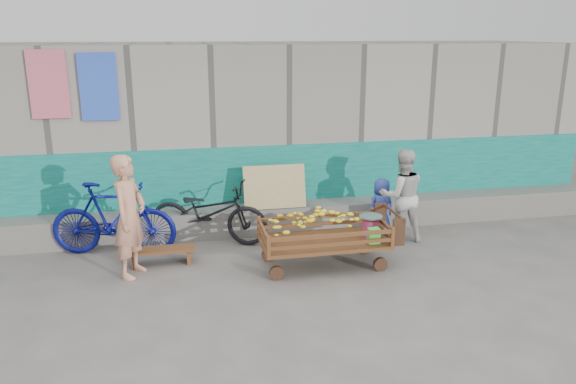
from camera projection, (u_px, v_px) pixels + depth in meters
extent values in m
plane|color=#57544F|center=(283.00, 295.00, 7.06)|extent=(80.00, 80.00, 0.00)
cube|color=gray|center=(241.00, 126.00, 10.50)|extent=(12.00, 3.00, 3.00)
cube|color=#086D5B|center=(253.00, 188.00, 9.30)|extent=(12.00, 0.03, 1.40)
cube|color=#63605C|center=(256.00, 219.00, 9.21)|extent=(12.00, 0.50, 0.45)
cube|color=tan|center=(275.00, 187.00, 8.98)|extent=(1.00, 0.19, 0.68)
cube|color=#D65D78|center=(48.00, 84.00, 8.21)|extent=(0.55, 0.03, 1.00)
cube|color=blue|center=(99.00, 87.00, 8.36)|extent=(0.55, 0.03, 1.00)
cube|color=brown|center=(324.00, 242.00, 7.85)|extent=(1.76, 0.88, 0.05)
cylinder|color=#321E13|center=(276.00, 273.00, 7.47)|extent=(0.20, 0.06, 0.20)
cube|color=brown|center=(269.00, 246.00, 7.25)|extent=(0.05, 0.05, 0.27)
cylinder|color=#321E13|center=(268.00, 255.00, 8.08)|extent=(0.20, 0.06, 0.20)
cube|color=brown|center=(259.00, 225.00, 8.02)|extent=(0.05, 0.05, 0.27)
cylinder|color=#321E13|center=(380.00, 264.00, 7.76)|extent=(0.20, 0.06, 0.20)
cube|color=brown|center=(392.00, 237.00, 7.58)|extent=(0.05, 0.05, 0.27)
cylinder|color=#321E13|center=(365.00, 247.00, 8.36)|extent=(0.20, 0.06, 0.20)
cube|color=brown|center=(372.00, 218.00, 8.35)|extent=(0.05, 0.05, 0.27)
cube|color=brown|center=(332.00, 244.00, 7.43)|extent=(1.70, 0.04, 0.05)
cube|color=brown|center=(332.00, 236.00, 7.39)|extent=(1.70, 0.04, 0.05)
cube|color=brown|center=(316.00, 224.00, 8.20)|extent=(1.70, 0.04, 0.05)
cube|color=brown|center=(317.00, 216.00, 8.17)|extent=(1.70, 0.04, 0.05)
cube|color=brown|center=(264.00, 238.00, 7.65)|extent=(0.04, 0.82, 0.05)
cube|color=brown|center=(263.00, 230.00, 7.62)|extent=(0.04, 0.82, 0.05)
cube|color=brown|center=(381.00, 229.00, 7.98)|extent=(0.04, 0.82, 0.05)
cube|color=brown|center=(382.00, 222.00, 7.94)|extent=(0.04, 0.82, 0.05)
cylinder|color=#321E13|center=(394.00, 212.00, 7.94)|extent=(0.04, 0.78, 0.04)
cube|color=#321E13|center=(380.00, 216.00, 8.31)|extent=(0.18, 0.04, 0.39)
cube|color=#321E13|center=(399.00, 232.00, 7.63)|extent=(0.18, 0.04, 0.39)
ellipsoid|color=#FFFB30|center=(317.00, 226.00, 7.76)|extent=(1.27, 0.68, 0.43)
cylinder|color=#C5377B|center=(370.00, 228.00, 7.94)|extent=(0.23, 0.23, 0.25)
cylinder|color=silver|center=(371.00, 219.00, 7.90)|extent=(0.03, 0.03, 0.06)
cylinder|color=silver|center=(371.00, 216.00, 7.89)|extent=(0.33, 0.33, 0.02)
cube|color=#43E141|center=(374.00, 236.00, 7.67)|extent=(0.16, 0.12, 0.21)
cube|color=brown|center=(161.00, 250.00, 7.95)|extent=(0.95, 0.28, 0.04)
cube|color=brown|center=(134.00, 260.00, 7.91)|extent=(0.06, 0.27, 0.19)
cube|color=brown|center=(189.00, 256.00, 8.06)|extent=(0.06, 0.27, 0.19)
imported|color=tan|center=(130.00, 216.00, 7.44)|extent=(0.61, 0.72, 1.67)
imported|color=beige|center=(402.00, 196.00, 8.74)|extent=(0.75, 0.60, 1.47)
imported|color=#354AB4|center=(381.00, 207.00, 9.01)|extent=(0.52, 0.39, 0.95)
imported|color=black|center=(209.00, 213.00, 8.70)|extent=(1.97, 1.29, 0.98)
imported|color=navy|center=(113.00, 219.00, 8.23)|extent=(1.90, 0.89, 1.10)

